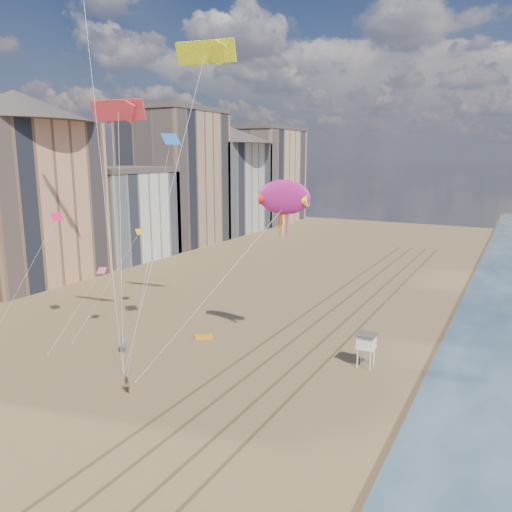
{
  "coord_description": "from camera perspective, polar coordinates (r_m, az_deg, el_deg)",
  "views": [
    {
      "loc": [
        21.32,
        -15.67,
        19.09
      ],
      "look_at": [
        -1.21,
        26.0,
        9.5
      ],
      "focal_mm": 35.0,
      "sensor_mm": 36.0,
      "label": 1
    }
  ],
  "objects": [
    {
      "name": "grounded_kite",
      "position": [
        54.15,
        -6.04,
        -9.14
      ],
      "size": [
        2.22,
        2.15,
        0.21
      ],
      "primitive_type": "cube",
      "rotation": [
        0.0,
        0.0,
        0.71
      ],
      "color": "orange",
      "rests_on": "ground"
    },
    {
      "name": "buildings",
      "position": [
        105.5,
        -11.24,
        8.22
      ],
      "size": [
        34.72,
        131.35,
        29.0
      ],
      "color": "#C6B284",
      "rests_on": "ground"
    },
    {
      "name": "ground",
      "position": [
        32.62,
        -22.54,
        -25.34
      ],
      "size": [
        260.0,
        260.0,
        0.0
      ],
      "primitive_type": "plane",
      "color": "brown",
      "rests_on": "ground"
    },
    {
      "name": "lifeguard_stand",
      "position": [
        47.05,
        12.5,
        -9.52
      ],
      "size": [
        1.78,
        1.78,
        3.21
      ],
      "color": "white",
      "rests_on": "ground"
    },
    {
      "name": "tracks",
      "position": [
        52.94,
        5.73,
        -9.74
      ],
      "size": [
        7.68,
        120.0,
        0.01
      ],
      "color": "brown",
      "rests_on": "ground"
    },
    {
      "name": "kite_flyer_a",
      "position": [
        51.29,
        -15.0,
        -9.72
      ],
      "size": [
        0.8,
        0.75,
        1.83
      ],
      "primitive_type": "imported",
      "rotation": [
        0.0,
        0.0,
        0.66
      ],
      "color": "slate",
      "rests_on": "ground"
    },
    {
      "name": "kite_flyer_b",
      "position": [
        43.23,
        -14.58,
        -14.08
      ],
      "size": [
        0.84,
        0.74,
        1.46
      ],
      "primitive_type": "imported",
      "rotation": [
        0.0,
        0.0,
        -0.3
      ],
      "color": "brown",
      "rests_on": "ground"
    },
    {
      "name": "parafoils",
      "position": [
        51.5,
        -13.85,
        25.34
      ],
      "size": [
        15.72,
        8.42,
        19.8
      ],
      "color": "black",
      "rests_on": "ground"
    },
    {
      "name": "show_kite",
      "position": [
        45.99,
        3.18,
        6.67
      ],
      "size": [
        6.67,
        6.29,
        20.13
      ],
      "color": "#AE1A71",
      "rests_on": "ground"
    },
    {
      "name": "wet_sand",
      "position": [
        58.9,
        24.81,
        -8.57
      ],
      "size": [
        260.0,
        260.0,
        0.0
      ],
      "primitive_type": "plane",
      "color": "#42301E",
      "rests_on": "ground"
    },
    {
      "name": "small_kites",
      "position": [
        51.52,
        -15.03,
        5.96
      ],
      "size": [
        16.59,
        10.31,
        14.19
      ],
      "color": "#E35868",
      "rests_on": "ground"
    }
  ]
}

